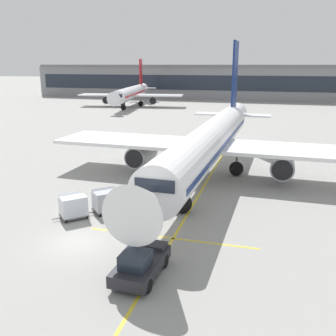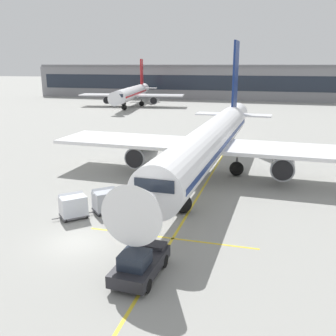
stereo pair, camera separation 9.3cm
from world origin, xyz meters
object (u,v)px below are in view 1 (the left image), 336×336
at_px(ground_crew_by_carts, 144,201).
at_px(safety_cone_engine_keepout, 148,169).
at_px(parked_airplane, 210,141).
at_px(safety_cone_wingtip, 161,180).
at_px(baggage_cart_second, 73,206).
at_px(pushback_tug, 141,263).
at_px(baggage_cart_lead, 106,200).
at_px(distant_airplane, 131,94).
at_px(ground_crew_by_loader, 134,207).
at_px(safety_cone_nose_mark, 162,171).
at_px(belt_loader, 140,193).

xyz_separation_m(ground_crew_by_carts, safety_cone_engine_keepout, (-3.40, 11.18, -0.62)).
bearing_deg(parked_airplane, ground_crew_by_carts, -105.91).
bearing_deg(safety_cone_wingtip, ground_crew_by_carts, -83.53).
relative_size(baggage_cart_second, pushback_tug, 0.57).
relative_size(baggage_cart_lead, pushback_tug, 0.57).
bearing_deg(ground_crew_by_carts, distant_airplane, 111.60).
height_order(baggage_cart_lead, pushback_tug, baggage_cart_lead).
bearing_deg(distant_airplane, ground_crew_by_loader, -68.96).
relative_size(baggage_cart_lead, safety_cone_wingtip, 4.13).
xyz_separation_m(parked_airplane, pushback_tug, (-0.39, -20.86, -2.93)).
distance_m(ground_crew_by_loader, ground_crew_by_carts, 1.55).
relative_size(ground_crew_by_carts, safety_cone_engine_keepout, 2.24).
bearing_deg(baggage_cart_lead, ground_crew_by_loader, -16.81).
bearing_deg(safety_cone_engine_keepout, safety_cone_wingtip, -53.41).
bearing_deg(safety_cone_engine_keepout, baggage_cart_second, -96.33).
relative_size(safety_cone_wingtip, safety_cone_nose_mark, 0.88).
relative_size(ground_crew_by_loader, safety_cone_wingtip, 2.83).
distance_m(baggage_cart_lead, baggage_cart_second, 2.63).
distance_m(baggage_cart_lead, safety_cone_nose_mark, 11.89).
bearing_deg(belt_loader, baggage_cart_second, -131.19).
bearing_deg(belt_loader, baggage_cart_lead, -126.17).
relative_size(pushback_tug, ground_crew_by_loader, 2.58).
bearing_deg(parked_airplane, pushback_tug, -91.06).
bearing_deg(pushback_tug, safety_cone_nose_mark, 102.94).
xyz_separation_m(baggage_cart_lead, ground_crew_by_loader, (2.72, -0.82, -0.00)).
height_order(baggage_cart_lead, safety_cone_engine_keepout, baggage_cart_lead).
relative_size(baggage_cart_lead, safety_cone_nose_mark, 3.62).
bearing_deg(ground_crew_by_loader, baggage_cart_second, -168.41).
bearing_deg(belt_loader, ground_crew_by_loader, -77.65).
bearing_deg(safety_cone_wingtip, ground_crew_by_loader, -86.14).
bearing_deg(baggage_cart_lead, safety_cone_wingtip, 76.19).
xyz_separation_m(safety_cone_nose_mark, distant_airplane, (-27.51, 62.62, 3.22)).
bearing_deg(safety_cone_engine_keepout, belt_loader, -75.53).
bearing_deg(pushback_tug, parked_airplane, 88.94).
bearing_deg(parked_airplane, safety_cone_wingtip, -136.97).
bearing_deg(ground_crew_by_carts, baggage_cart_second, -153.15).
bearing_deg(ground_crew_by_loader, safety_cone_engine_keepout, 103.89).
xyz_separation_m(safety_cone_wingtip, distant_airplane, (-28.31, 65.91, 3.26)).
xyz_separation_m(parked_airplane, safety_cone_engine_keepout, (-6.75, -0.57, -3.37)).
distance_m(ground_crew_by_carts, distant_airplane, 79.32).
bearing_deg(baggage_cart_second, safety_cone_nose_mark, 76.58).
bearing_deg(safety_cone_nose_mark, distant_airplane, 113.72).
bearing_deg(baggage_cart_second, pushback_tug, -40.05).
distance_m(belt_loader, ground_crew_by_carts, 2.21).
bearing_deg(safety_cone_nose_mark, safety_cone_wingtip, -76.49).
xyz_separation_m(ground_crew_by_loader, safety_cone_nose_mark, (-1.42, 12.62, -0.66)).
xyz_separation_m(parked_airplane, safety_cone_wingtip, (-4.23, -3.95, -3.45)).
distance_m(ground_crew_by_carts, safety_cone_nose_mark, 11.23).
relative_size(baggage_cart_lead, baggage_cart_second, 1.00).
relative_size(pushback_tug, ground_crew_by_carts, 2.58).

